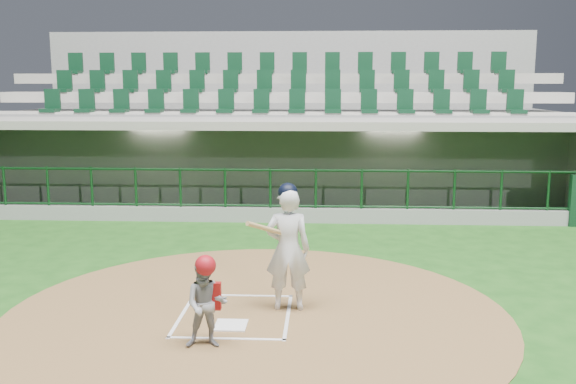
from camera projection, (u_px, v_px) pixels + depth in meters
The scene contains 8 objects.
ground at pixel (238, 309), 9.37m from camera, with size 120.00×120.00×0.00m, color #194814.
dirt_circle at pixel (257, 314), 9.16m from camera, with size 7.20×7.20×0.01m, color brown.
home_plate at pixel (231, 325), 8.68m from camera, with size 0.43×0.43×0.02m, color white.
batter_box_chalk at pixel (235, 315), 9.07m from camera, with size 1.55×1.80×0.01m.
dugout_structure at pixel (276, 171), 16.90m from camera, with size 16.40×3.70×3.00m.
seating_deck at pixel (283, 143), 19.87m from camera, with size 17.00×6.72×5.15m.
batter at pixel (288, 247), 9.19m from camera, with size 0.87×0.87×1.86m.
catcher at pixel (206, 302), 7.91m from camera, with size 0.57×0.46×1.18m.
Camera 1 is at (1.21, -8.90, 3.25)m, focal length 40.00 mm.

